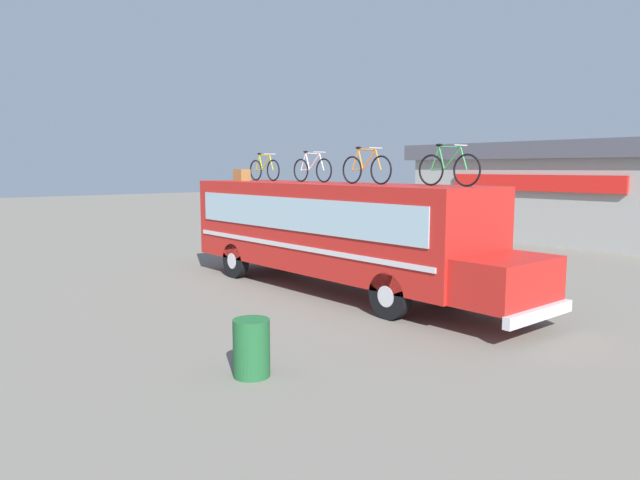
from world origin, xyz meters
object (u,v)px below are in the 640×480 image
at_px(rooftop_bicycle_4, 448,169).
at_px(rooftop_bicycle_3, 366,169).
at_px(trash_bin, 252,348).
at_px(rooftop_bicycle_2, 312,169).
at_px(luggage_bag_1, 242,175).
at_px(rooftop_bicycle_1, 264,169).
at_px(bus, 334,229).

bearing_deg(rooftop_bicycle_4, rooftop_bicycle_3, -173.15).
bearing_deg(rooftop_bicycle_4, trash_bin, -84.66).
bearing_deg(rooftop_bicycle_2, luggage_bag_1, -171.57).
relative_size(rooftop_bicycle_1, rooftop_bicycle_2, 0.95).
distance_m(luggage_bag_1, rooftop_bicycle_3, 5.45).
bearing_deg(luggage_bag_1, rooftop_bicycle_2, 8.43).
xyz_separation_m(luggage_bag_1, rooftop_bicycle_1, (0.59, 0.46, 0.19)).
xyz_separation_m(luggage_bag_1, rooftop_bicycle_2, (3.00, 0.45, 0.19)).
bearing_deg(luggage_bag_1, trash_bin, -31.83).
xyz_separation_m(luggage_bag_1, trash_bin, (8.29, -5.15, -2.63)).
distance_m(bus, rooftop_bicycle_1, 3.96).
bearing_deg(bus, luggage_bag_1, -176.85).
relative_size(luggage_bag_1, rooftop_bicycle_4, 0.29).
height_order(rooftop_bicycle_1, rooftop_bicycle_3, rooftop_bicycle_3).
bearing_deg(rooftop_bicycle_3, rooftop_bicycle_1, 176.83).
height_order(bus, trash_bin, bus).
bearing_deg(trash_bin, rooftop_bicycle_3, 118.06).
height_order(luggage_bag_1, rooftop_bicycle_4, rooftop_bicycle_4).
bearing_deg(bus, rooftop_bicycle_4, 3.86).
bearing_deg(rooftop_bicycle_2, rooftop_bicycle_3, -5.91).
xyz_separation_m(bus, rooftop_bicycle_3, (1.23, -0.04, 1.62)).
relative_size(rooftop_bicycle_2, rooftop_bicycle_3, 0.98).
relative_size(bus, rooftop_bicycle_2, 6.61).
relative_size(rooftop_bicycle_3, rooftop_bicycle_4, 1.02).
relative_size(luggage_bag_1, rooftop_bicycle_1, 0.30).
height_order(rooftop_bicycle_3, rooftop_bicycle_4, rooftop_bicycle_4).
distance_m(bus, luggage_bag_1, 4.45).
relative_size(rooftop_bicycle_2, rooftop_bicycle_4, 1.00).
height_order(rooftop_bicycle_2, rooftop_bicycle_3, rooftop_bicycle_3).
bearing_deg(bus, rooftop_bicycle_3, -1.81).
xyz_separation_m(rooftop_bicycle_2, rooftop_bicycle_4, (4.76, 0.03, 0.02)).
xyz_separation_m(rooftop_bicycle_1, trash_bin, (7.70, -5.61, -2.82)).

